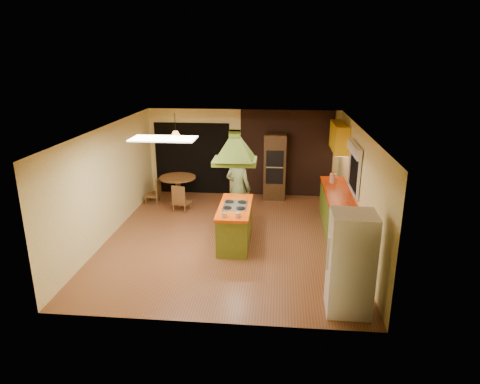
# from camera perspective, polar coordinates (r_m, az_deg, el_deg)

# --- Properties ---
(ground) EXTENTS (6.50, 6.50, 0.00)m
(ground) POSITION_cam_1_polar(r_m,az_deg,el_deg) (9.79, -1.26, -6.10)
(ground) COLOR brown
(ground) RESTS_ON ground
(room_walls) EXTENTS (5.50, 6.50, 6.50)m
(room_walls) POSITION_cam_1_polar(r_m,az_deg,el_deg) (9.35, -1.32, 0.92)
(room_walls) COLOR #FBF2B4
(room_walls) RESTS_ON ground
(ceiling_plane) EXTENTS (6.50, 6.50, 0.00)m
(ceiling_plane) POSITION_cam_1_polar(r_m,az_deg,el_deg) (9.06, -1.37, 8.50)
(ceiling_plane) COLOR silver
(ceiling_plane) RESTS_ON room_walls
(brick_panel) EXTENTS (2.64, 0.03, 2.50)m
(brick_panel) POSITION_cam_1_polar(r_m,az_deg,el_deg) (12.41, 6.19, 5.09)
(brick_panel) COLOR #381E14
(brick_panel) RESTS_ON ground
(nook_opening) EXTENTS (2.20, 0.03, 2.10)m
(nook_opening) POSITION_cam_1_polar(r_m,az_deg,el_deg) (12.72, -6.36, 4.47)
(nook_opening) COLOR black
(nook_opening) RESTS_ON ground
(right_counter) EXTENTS (0.62, 3.05, 0.92)m
(right_counter) POSITION_cam_1_polar(r_m,az_deg,el_deg) (10.20, 12.93, -2.74)
(right_counter) COLOR olive
(right_counter) RESTS_ON ground
(upper_cabinets) EXTENTS (0.34, 1.40, 0.70)m
(upper_cabinets) POSITION_cam_1_polar(r_m,az_deg,el_deg) (11.36, 13.08, 7.15)
(upper_cabinets) COLOR yellow
(upper_cabinets) RESTS_ON room_walls
(window_right) EXTENTS (0.12, 1.35, 1.06)m
(window_right) POSITION_cam_1_polar(r_m,az_deg,el_deg) (9.68, 15.06, 4.09)
(window_right) COLOR black
(window_right) RESTS_ON room_walls
(fluor_panel) EXTENTS (1.20, 0.60, 0.03)m
(fluor_panel) POSITION_cam_1_polar(r_m,az_deg,el_deg) (8.11, -10.18, 7.01)
(fluor_panel) COLOR white
(fluor_panel) RESTS_ON ceiling_plane
(kitchen_island) EXTENTS (0.71, 1.72, 0.88)m
(kitchen_island) POSITION_cam_1_polar(r_m,az_deg,el_deg) (9.37, -0.67, -4.32)
(kitchen_island) COLOR olive
(kitchen_island) RESTS_ON ground
(range_hood) EXTENTS (0.91, 0.67, 0.78)m
(range_hood) POSITION_cam_1_polar(r_m,az_deg,el_deg) (8.84, -0.71, 6.66)
(range_hood) COLOR #4E6419
(range_hood) RESTS_ON ceiling_plane
(man) EXTENTS (0.74, 0.61, 1.75)m
(man) POSITION_cam_1_polar(r_m,az_deg,el_deg) (10.35, -0.25, 0.46)
(man) COLOR #48542C
(man) RESTS_ON ground
(refrigerator) EXTENTS (0.70, 0.66, 1.68)m
(refrigerator) POSITION_cam_1_polar(r_m,az_deg,el_deg) (7.04, 14.54, -9.20)
(refrigerator) COLOR white
(refrigerator) RESTS_ON ground
(wall_oven) EXTENTS (0.62, 0.60, 1.87)m
(wall_oven) POSITION_cam_1_polar(r_m,az_deg,el_deg) (12.21, 4.67, 3.41)
(wall_oven) COLOR #4D3218
(wall_oven) RESTS_ON ground
(dining_table) EXTENTS (1.00, 1.00, 0.75)m
(dining_table) POSITION_cam_1_polar(r_m,az_deg,el_deg) (12.03, -8.27, 1.02)
(dining_table) COLOR brown
(dining_table) RESTS_ON ground
(chair_left) EXTENTS (0.40, 0.40, 0.69)m
(chair_left) POSITION_cam_1_polar(r_m,az_deg,el_deg) (12.17, -11.55, 0.16)
(chair_left) COLOR brown
(chair_left) RESTS_ON ground
(chair_near) EXTENTS (0.49, 0.49, 0.72)m
(chair_near) POSITION_cam_1_polar(r_m,az_deg,el_deg) (11.42, -7.77, -0.74)
(chair_near) COLOR brown
(chair_near) RESTS_ON ground
(pendant_lamp) EXTENTS (0.40, 0.40, 0.23)m
(pendant_lamp) POSITION_cam_1_polar(r_m,az_deg,el_deg) (11.71, -8.57, 7.47)
(pendant_lamp) COLOR #FF9E3F
(pendant_lamp) RESTS_ON ceiling_plane
(canister_large) EXTENTS (0.19, 0.19, 0.23)m
(canister_large) POSITION_cam_1_polar(r_m,az_deg,el_deg) (10.92, 12.28, 1.84)
(canister_large) COLOR beige
(canister_large) RESTS_ON right_counter
(canister_medium) EXTENTS (0.14, 0.14, 0.17)m
(canister_medium) POSITION_cam_1_polar(r_m,az_deg,el_deg) (10.84, 12.32, 1.57)
(canister_medium) COLOR beige
(canister_medium) RESTS_ON right_counter
(canister_small) EXTENTS (0.14, 0.14, 0.16)m
(canister_small) POSITION_cam_1_polar(r_m,az_deg,el_deg) (10.88, 12.29, 1.59)
(canister_small) COLOR #FFE7CD
(canister_small) RESTS_ON right_counter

